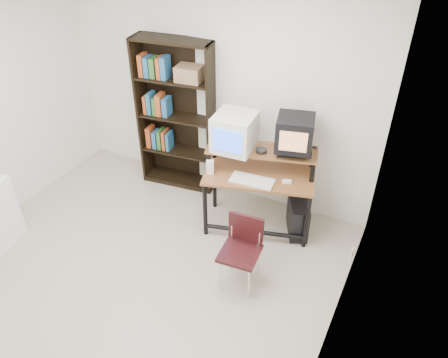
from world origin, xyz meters
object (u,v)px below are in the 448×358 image
at_px(school_chair, 242,245).
at_px(bookshelf, 177,114).
at_px(crt_tv, 295,133).
at_px(pc_tower, 298,217).
at_px(crt_monitor, 235,132).
at_px(computer_desk, 259,176).

height_order(school_chair, bookshelf, bookshelf).
distance_m(crt_tv, pc_tower, 1.03).
height_order(crt_tv, school_chair, crt_tv).
distance_m(crt_tv, bookshelf, 1.63).
relative_size(school_chair, bookshelf, 0.39).
xyz_separation_m(crt_monitor, school_chair, (0.51, -0.86, -0.71)).
relative_size(crt_monitor, school_chair, 0.62).
bearing_deg(crt_monitor, school_chair, -63.57).
bearing_deg(pc_tower, school_chair, -131.67).
height_order(crt_monitor, pc_tower, crt_monitor).
bearing_deg(crt_monitor, bookshelf, 154.25).
xyz_separation_m(computer_desk, bookshelf, (-1.29, 0.39, 0.30)).
bearing_deg(bookshelf, school_chair, -47.49).
height_order(crt_tv, bookshelf, bookshelf).
bearing_deg(school_chair, bookshelf, 134.82).
distance_m(school_chair, bookshelf, 2.01).
bearing_deg(computer_desk, bookshelf, 147.09).
bearing_deg(crt_monitor, pc_tower, 2.97).
bearing_deg(computer_desk, crt_monitor, 163.91).
xyz_separation_m(computer_desk, crt_tv, (0.30, 0.17, 0.54)).
height_order(computer_desk, crt_tv, crt_tv).
height_order(crt_monitor, crt_tv, crt_tv).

